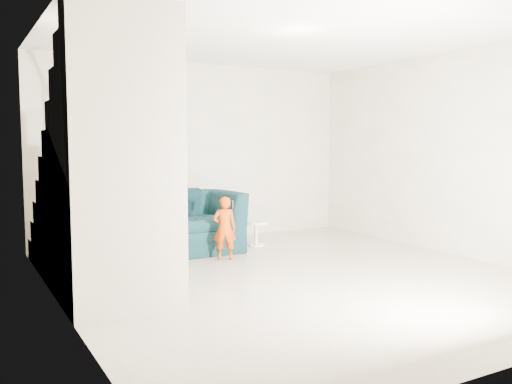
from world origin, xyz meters
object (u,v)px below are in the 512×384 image
Objects in this scene: side_table at (256,229)px; staircase at (102,197)px; toddler at (225,228)px; armchair at (191,222)px.

staircase is (-2.51, -1.29, 0.71)m from side_table.
toddler is 2.28× the size of side_table.
side_table is at bearing -121.23° from toddler.
toddler is (0.15, -0.76, 0.00)m from armchair.
armchair reaches higher than side_table.
staircase reaches higher than side_table.
staircase reaches higher than toddler.
toddler is 1.07m from side_table.
side_table is (0.97, -0.10, -0.17)m from armchair.
armchair and toddler have the same top height.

